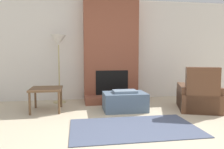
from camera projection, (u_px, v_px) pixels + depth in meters
ground_plane at (143, 141)px, 2.92m from camera, size 24.00×24.00×0.00m
wall_back at (109, 49)px, 5.76m from camera, size 7.44×0.06×2.60m
fireplace at (111, 52)px, 5.50m from camera, size 1.35×0.82×2.60m
ottoman at (125, 101)px, 4.53m from camera, size 0.88×0.58×0.43m
armchair at (198, 98)px, 4.58m from camera, size 1.07×1.21×0.92m
side_table at (46, 91)px, 4.49m from camera, size 0.63×0.68×0.48m
floor_lamp_left at (59, 44)px, 5.21m from camera, size 0.37×0.37×1.63m
area_rug at (134, 128)px, 3.45m from camera, size 2.00×1.19×0.01m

